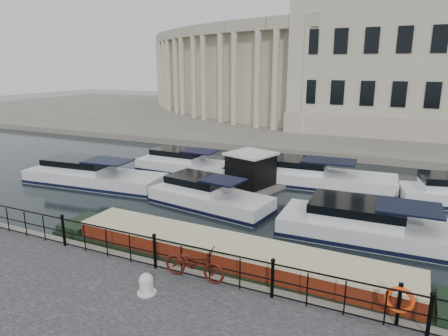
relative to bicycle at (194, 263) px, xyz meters
The scene contains 10 objects.
ground_plane 2.94m from the bicycle, 122.95° to the left, with size 160.00×160.00×0.00m, color black.
far_bank 41.33m from the bicycle, 92.06° to the left, with size 120.00×42.00×0.55m, color #6B665B.
railing 1.49m from the bicycle, behind, with size 24.14×0.14×1.22m.
civic_building 37.56m from the bicycle, 93.84° to the left, with size 53.55×31.84×16.85m.
bicycle is the anchor object (origin of this frame).
mooring_bollard 1.58m from the bicycle, 123.47° to the right, with size 0.56×0.56×0.63m.
life_ring_post 5.81m from the bicycle, ahead, with size 0.73×0.19×1.18m.
narrowboat 1.84m from the bicycle, 70.40° to the left, with size 15.02×2.35×1.55m.
harbour_hut 11.52m from the bicycle, 102.55° to the left, with size 3.90×3.54×2.20m.
cabin_cruisers 10.33m from the bicycle, 99.44° to the left, with size 27.63×9.87×1.99m.
Camera 1 is at (7.04, -12.03, 7.02)m, focal length 32.00 mm.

